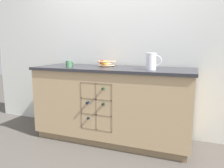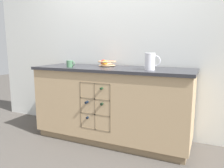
% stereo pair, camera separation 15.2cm
% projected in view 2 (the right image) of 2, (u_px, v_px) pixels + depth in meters
% --- Properties ---
extents(ground_plane, '(14.00, 14.00, 0.00)m').
position_uv_depth(ground_plane, '(112.00, 139.00, 2.85)').
color(ground_plane, '#4C4742').
extents(back_wall, '(4.40, 0.06, 2.55)m').
position_uv_depth(back_wall, '(123.00, 41.00, 2.98)').
color(back_wall, silver).
rests_on(back_wall, ground_plane).
extents(kitchen_island, '(1.99, 0.68, 0.94)m').
position_uv_depth(kitchen_island, '(112.00, 104.00, 2.77)').
color(kitchen_island, '#8B7354').
rests_on(kitchen_island, ground_plane).
extents(fruit_bowl, '(0.25, 0.25, 0.09)m').
position_uv_depth(fruit_bowl, '(107.00, 63.00, 2.87)').
color(fruit_bowl, tan).
rests_on(fruit_bowl, kitchen_island).
extents(white_pitcher, '(0.18, 0.12, 0.19)m').
position_uv_depth(white_pitcher, '(150.00, 61.00, 2.38)').
color(white_pitcher, white).
rests_on(white_pitcher, kitchen_island).
extents(ceramic_mug, '(0.12, 0.08, 0.08)m').
position_uv_depth(ceramic_mug, '(70.00, 64.00, 2.74)').
color(ceramic_mug, '#4C7A56').
rests_on(ceramic_mug, kitchen_island).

